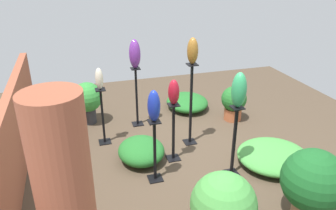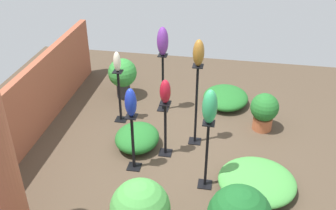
% 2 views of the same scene
% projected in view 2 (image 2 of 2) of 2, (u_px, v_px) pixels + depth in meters
% --- Properties ---
extents(ground_plane, '(8.00, 8.00, 0.00)m').
position_uv_depth(ground_plane, '(174.00, 163.00, 6.04)').
color(ground_plane, '#4C3D2D').
extents(brick_wall_back, '(5.60, 0.12, 1.20)m').
position_uv_depth(brick_wall_back, '(22.00, 115.00, 6.09)').
color(brick_wall_back, '#9E5138').
rests_on(brick_wall_back, ground).
extents(pedestal_ruby, '(0.20, 0.20, 0.93)m').
position_uv_depth(pedestal_ruby, '(165.00, 131.00, 6.03)').
color(pedestal_ruby, black).
rests_on(pedestal_ruby, ground).
extents(pedestal_jade, '(0.20, 0.20, 1.07)m').
position_uv_depth(pedestal_jade, '(206.00, 158.00, 5.36)').
color(pedestal_jade, black).
rests_on(pedestal_jade, ground).
extents(pedestal_violet, '(0.20, 0.20, 1.11)m').
position_uv_depth(pedestal_violet, '(163.00, 86.00, 7.13)').
color(pedestal_violet, black).
rests_on(pedestal_violet, ground).
extents(pedestal_bronze, '(0.20, 0.20, 1.39)m').
position_uv_depth(pedestal_bronze, '(196.00, 109.00, 6.18)').
color(pedestal_bronze, black).
rests_on(pedestal_bronze, ground).
extents(pedestal_cobalt, '(0.20, 0.20, 0.92)m').
position_uv_depth(pedestal_cobalt, '(133.00, 145.00, 5.73)').
color(pedestal_cobalt, black).
rests_on(pedestal_cobalt, ground).
extents(pedestal_ivory, '(0.20, 0.20, 0.97)m').
position_uv_depth(pedestal_ivory, '(120.00, 99.00, 6.85)').
color(pedestal_ivory, black).
rests_on(pedestal_ivory, ground).
extents(art_vase_ruby, '(0.17, 0.16, 0.38)m').
position_uv_depth(art_vase_ruby, '(165.00, 92.00, 5.67)').
color(art_vase_ruby, maroon).
rests_on(art_vase_ruby, pedestal_ruby).
extents(art_vase_jade, '(0.21, 0.19, 0.48)m').
position_uv_depth(art_vase_jade, '(210.00, 107.00, 4.94)').
color(art_vase_jade, '#2D9356').
rests_on(art_vase_jade, pedestal_jade).
extents(art_vase_violet, '(0.20, 0.20, 0.51)m').
position_uv_depth(art_vase_violet, '(163.00, 41.00, 6.69)').
color(art_vase_violet, '#6B2D8C').
rests_on(art_vase_violet, pedestal_violet).
extents(art_vase_bronze, '(0.18, 0.17, 0.41)m').
position_uv_depth(art_vase_bronze, '(199.00, 53.00, 5.69)').
color(art_vase_bronze, brown).
rests_on(art_vase_bronze, pedestal_bronze).
extents(art_vase_cobalt, '(0.17, 0.17, 0.43)m').
position_uv_depth(art_vase_cobalt, '(131.00, 103.00, 5.36)').
color(art_vase_cobalt, '#192D9E').
rests_on(art_vase_cobalt, pedestal_cobalt).
extents(art_vase_ivory, '(0.12, 0.12, 0.35)m').
position_uv_depth(art_vase_ivory, '(117.00, 62.00, 6.49)').
color(art_vase_ivory, beige).
rests_on(art_vase_ivory, pedestal_ivory).
extents(potted_plant_mid_right, '(0.48, 0.48, 0.67)m').
position_uv_depth(potted_plant_mid_right, '(264.00, 110.00, 6.64)').
color(potted_plant_mid_right, '#B25B38').
rests_on(potted_plant_mid_right, ground).
extents(potted_plant_front_right, '(0.71, 0.71, 0.84)m').
position_uv_depth(potted_plant_front_right, '(140.00, 210.00, 4.58)').
color(potted_plant_front_right, gray).
rests_on(potted_plant_front_right, ground).
extents(potted_plant_front_left, '(0.55, 0.55, 0.80)m').
position_uv_depth(potted_plant_front_left, '(123.00, 75.00, 7.56)').
color(potted_plant_front_left, '#2D2D33').
rests_on(potted_plant_front_left, ground).
extents(foliage_bed_east, '(0.94, 0.85, 0.28)m').
position_uv_depth(foliage_bed_east, '(226.00, 97.00, 7.49)').
color(foliage_bed_east, '#236B28').
rests_on(foliage_bed_east, ground).
extents(foliage_bed_west, '(1.05, 1.09, 0.27)m').
position_uv_depth(foliage_bed_west, '(257.00, 181.00, 5.48)').
color(foliage_bed_west, '#479942').
rests_on(foliage_bed_west, ground).
extents(foliage_bed_center, '(0.79, 0.71, 0.34)m').
position_uv_depth(foliage_bed_center, '(137.00, 138.00, 6.31)').
color(foliage_bed_center, '#236B28').
rests_on(foliage_bed_center, ground).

